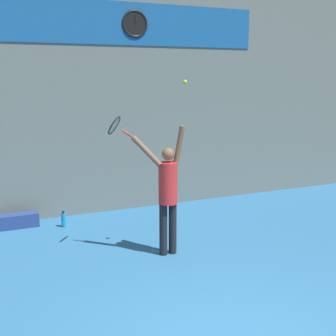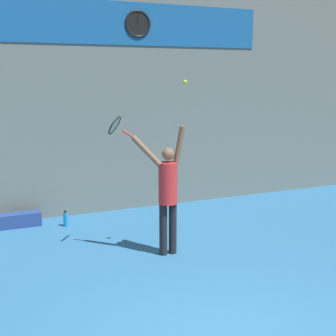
{
  "view_description": "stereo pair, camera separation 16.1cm",
  "coord_description": "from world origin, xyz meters",
  "px_view_note": "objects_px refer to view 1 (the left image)",
  "views": [
    {
      "loc": [
        -2.54,
        -3.71,
        2.89
      ],
      "look_at": [
        0.52,
        2.98,
        1.45
      ],
      "focal_mm": 50.0,
      "sensor_mm": 36.0,
      "label": 1
    },
    {
      "loc": [
        -2.39,
        -3.77,
        2.89
      ],
      "look_at": [
        0.52,
        2.98,
        1.45
      ],
      "focal_mm": 50.0,
      "sensor_mm": 36.0,
      "label": 2
    }
  ],
  "objects_px": {
    "tennis_player": "(168,190)",
    "water_bottle": "(64,220)",
    "tennis_racket": "(115,126)",
    "scoreboard_clock": "(135,24)",
    "equipment_bag": "(18,221)",
    "tennis_ball": "(185,82)"
  },
  "relations": [
    {
      "from": "tennis_racket",
      "to": "water_bottle",
      "type": "distance_m",
      "value": 2.64
    },
    {
      "from": "tennis_player",
      "to": "water_bottle",
      "type": "xyz_separation_m",
      "value": [
        -1.26,
        2.13,
        -0.94
      ]
    },
    {
      "from": "tennis_player",
      "to": "water_bottle",
      "type": "distance_m",
      "value": 2.65
    },
    {
      "from": "water_bottle",
      "to": "equipment_bag",
      "type": "bearing_deg",
      "value": 157.23
    },
    {
      "from": "tennis_player",
      "to": "water_bottle",
      "type": "bearing_deg",
      "value": 120.72
    },
    {
      "from": "tennis_ball",
      "to": "equipment_bag",
      "type": "bearing_deg",
      "value": 131.56
    },
    {
      "from": "tennis_ball",
      "to": "equipment_bag",
      "type": "relative_size",
      "value": 0.09
    },
    {
      "from": "tennis_racket",
      "to": "equipment_bag",
      "type": "bearing_deg",
      "value": 124.22
    },
    {
      "from": "tennis_racket",
      "to": "equipment_bag",
      "type": "height_order",
      "value": "tennis_racket"
    },
    {
      "from": "tennis_racket",
      "to": "tennis_player",
      "type": "bearing_deg",
      "value": -32.48
    },
    {
      "from": "scoreboard_clock",
      "to": "tennis_racket",
      "type": "height_order",
      "value": "scoreboard_clock"
    },
    {
      "from": "water_bottle",
      "to": "tennis_player",
      "type": "bearing_deg",
      "value": -59.28
    },
    {
      "from": "water_bottle",
      "to": "equipment_bag",
      "type": "height_order",
      "value": "water_bottle"
    },
    {
      "from": "tennis_racket",
      "to": "equipment_bag",
      "type": "distance_m",
      "value": 3.14
    },
    {
      "from": "scoreboard_clock",
      "to": "tennis_player",
      "type": "bearing_deg",
      "value": -100.71
    },
    {
      "from": "tennis_player",
      "to": "tennis_ball",
      "type": "height_order",
      "value": "tennis_ball"
    },
    {
      "from": "tennis_player",
      "to": "tennis_racket",
      "type": "height_order",
      "value": "tennis_racket"
    },
    {
      "from": "scoreboard_clock",
      "to": "water_bottle",
      "type": "height_order",
      "value": "scoreboard_clock"
    },
    {
      "from": "tennis_player",
      "to": "tennis_ball",
      "type": "relative_size",
      "value": 31.02
    },
    {
      "from": "water_bottle",
      "to": "tennis_ball",
      "type": "bearing_deg",
      "value": -56.62
    },
    {
      "from": "tennis_player",
      "to": "equipment_bag",
      "type": "xyz_separation_m",
      "value": [
        -2.09,
        2.47,
        -0.95
      ]
    },
    {
      "from": "tennis_ball",
      "to": "equipment_bag",
      "type": "height_order",
      "value": "tennis_ball"
    }
  ]
}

